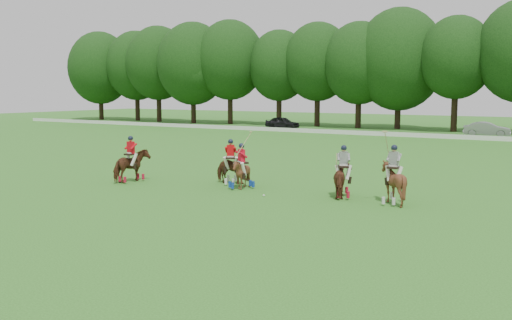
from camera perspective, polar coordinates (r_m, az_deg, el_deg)
The scene contains 11 objects.
ground at distance 23.81m, azimuth -7.04°, elevation -4.27°, with size 180.00×180.00×0.00m, color #2B601B.
tree_line at distance 67.89m, azimuth 19.67°, elevation 9.62°, with size 117.98×14.32×14.75m.
boundary_rail at distance 58.24m, azimuth 17.02°, elevation 2.34°, with size 120.00×0.10×0.44m, color white.
car_left at distance 69.51m, azimuth 2.66°, elevation 3.75°, with size 1.71×4.26×1.45m, color black.
car_mid at distance 61.68m, azimuth 22.09°, elevation 2.86°, with size 1.57×4.49×1.48m, color gray.
polo_red_a at distance 29.48m, azimuth -12.37°, elevation -0.53°, with size 1.23×2.01×2.34m.
polo_red_b at distance 28.20m, azimuth -2.55°, elevation -0.83°, with size 1.94×1.86×2.24m.
polo_red_c at distance 26.79m, azimuth -1.46°, elevation -1.30°, with size 1.69×1.73×2.70m.
polo_stripe_a at distance 24.97m, azimuth 8.72°, elevation -1.86°, with size 1.56×2.04×2.28m.
polo_stripe_b at distance 23.97m, azimuth 13.56°, elevation -2.18°, with size 1.48×1.64×2.96m.
polo_ball at distance 25.01m, azimuth 0.79°, elevation -3.57°, with size 0.09×0.09×0.09m, color white.
Camera 1 is at (14.64, -18.20, 4.62)m, focal length 40.00 mm.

